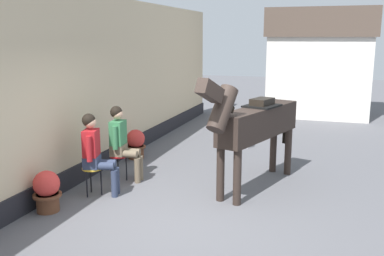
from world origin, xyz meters
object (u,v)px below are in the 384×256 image
Objects in this scene: seated_visitor_far at (122,139)px; flower_planter_farthest at (136,143)px; flower_planter_inner_near at (47,190)px; saddled_horse_center at (255,123)px; seated_visitor_near at (95,150)px; spare_stool_white at (242,132)px.

flower_planter_farthest is at bearing 105.73° from seated_visitor_far.
seated_visitor_far is 2.17× the size of flower_planter_farthest.
flower_planter_inner_near is at bearing -90.15° from flower_planter_farthest.
flower_planter_inner_near is at bearing -144.23° from saddled_horse_center.
seated_visitor_near is at bearing -154.73° from saddled_horse_center.
spare_stool_white is (2.02, 1.58, 0.07)m from flower_planter_farthest.
flower_planter_farthest is (-0.34, 2.25, -0.44)m from seated_visitor_near.
flower_planter_inner_near is 3.11m from flower_planter_farthest.
saddled_horse_center reaches higher than flower_planter_farthest.
seated_visitor_near is 2.17× the size of flower_planter_inner_near.
flower_planter_farthest reaches higher than spare_stool_white.
saddled_horse_center is 2.89m from spare_stool_white.
saddled_horse_center is at bearing 35.77° from flower_planter_inner_near.
saddled_horse_center is 3.10m from flower_planter_farthest.
seated_visitor_far reaches higher than spare_stool_white.
saddled_horse_center is (2.38, 0.33, 0.38)m from seated_visitor_far.
seated_visitor_near is 1.00× the size of seated_visitor_far.
saddled_horse_center is at bearing 25.27° from seated_visitor_near.
flower_planter_farthest is (-0.40, 1.43, -0.44)m from seated_visitor_far.
seated_visitor_near is 0.48× the size of saddled_horse_center.
saddled_horse_center reaches higher than flower_planter_inner_near.
flower_planter_farthest is 2.57m from spare_stool_white.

